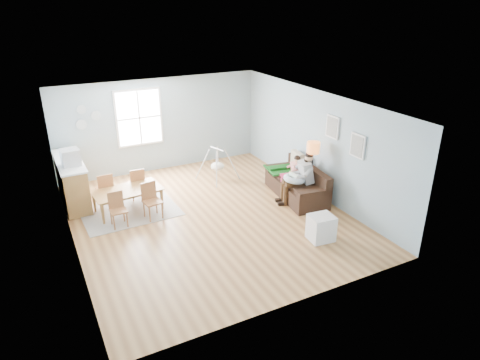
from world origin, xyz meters
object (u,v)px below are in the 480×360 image
storage_cube (321,228)px  baby_swing (217,166)px  floor_lamp (313,153)px  chair_se (151,198)px  chair_ne (137,182)px  counter (72,181)px  monitor (70,157)px  chair_nw (105,188)px  dining_table (129,201)px  chair_sw (117,207)px  toddler (293,168)px  father (300,176)px  sofa (298,186)px

storage_cube → baby_swing: baby_swing is taller
floor_lamp → chair_se: floor_lamp is taller
chair_ne → counter: (-1.47, 0.60, 0.10)m
monitor → chair_nw: bearing=-20.3°
chair_se → floor_lamp: bearing=-14.1°
floor_lamp → chair_se: bearing=165.9°
counter → chair_se: bearing=-48.2°
storage_cube → chair_ne: 4.75m
floor_lamp → dining_table: (-4.24, 1.49, -1.00)m
chair_sw → storage_cube: bearing=-35.4°
dining_table → chair_nw: chair_nw is taller
toddler → baby_swing: size_ratio=0.75×
chair_sw → chair_se: 0.79m
father → toddler: 0.49m
father → counter: (-5.04, 2.58, -0.13)m
chair_sw → floor_lamp: bearing=-11.4°
chair_se → chair_nw: bearing=127.9°
toddler → chair_sw: toddler is taller
chair_sw → chair_nw: bearing=92.0°
sofa → baby_swing: size_ratio=1.86×
father → baby_swing: bearing=119.1°
toddler → chair_nw: size_ratio=0.99×
monitor → chair_sw: bearing=-62.3°
chair_sw → baby_swing: (3.08, 1.36, -0.02)m
sofa → toddler: size_ratio=2.49×
chair_nw → counter: counter is taller
sofa → counter: (-5.21, 2.31, 0.28)m
sofa → floor_lamp: size_ratio=1.38×
floor_lamp → chair_se: (-3.83, 0.96, -0.80)m
chair_sw → chair_nw: chair_nw is taller
storage_cube → counter: (-4.39, 4.33, 0.29)m
storage_cube → chair_ne: bearing=128.0°
dining_table → sofa: bearing=-20.8°
sofa → chair_nw: size_ratio=2.48×
father → chair_nw: size_ratio=1.52×
father → baby_swing: (-1.24, 2.22, -0.29)m
floor_lamp → dining_table: 4.61m
chair_ne → counter: size_ratio=0.42×
dining_table → baby_swing: 2.83m
chair_se → baby_swing: (2.30, 1.33, -0.06)m
sofa → father: father is taller
baby_swing → chair_sw: bearing=-156.1°
sofa → monitor: (-5.19, 1.93, 1.02)m
chair_sw → monitor: size_ratio=1.79×
dining_table → chair_nw: size_ratio=1.84×
chair_se → monitor: bearing=138.7°
storage_cube → chair_ne: (-2.92, 3.74, 0.19)m
storage_cube → counter: size_ratio=0.28×
chair_ne → floor_lamp: bearing=-27.9°
father → storage_cube: (-0.65, -1.75, -0.42)m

